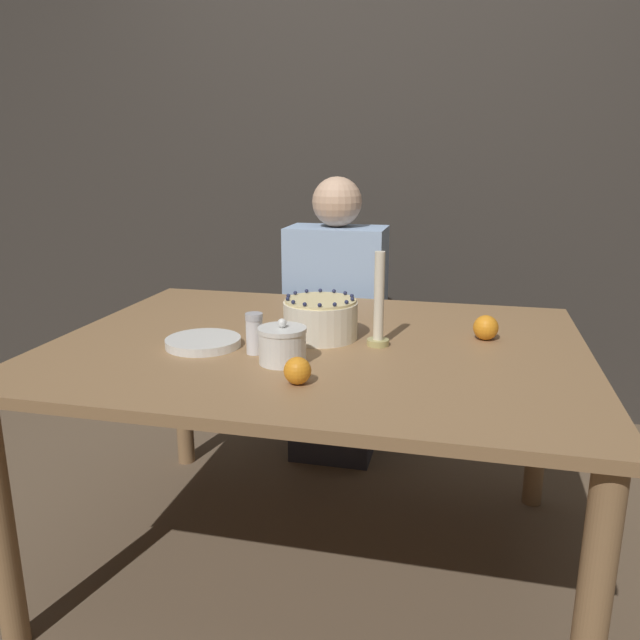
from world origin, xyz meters
TOP-DOWN VIEW (x-y plane):
  - ground_plane at (0.00, 0.00)m, footprint 12.00×12.00m
  - wall_behind at (0.00, 1.40)m, footprint 8.00×0.05m
  - dining_table at (0.00, 0.00)m, footprint 1.53×1.17m
  - cake at (-0.00, 0.04)m, footprint 0.22×0.22m
  - sugar_bowl at (-0.04, -0.21)m, footprint 0.13×0.13m
  - sugar_shaker at (-0.14, -0.15)m, footprint 0.05×0.05m
  - plate_stack at (-0.31, -0.12)m, footprint 0.21×0.21m
  - candle at (0.18, 0.01)m, footprint 0.06×0.06m
  - orange_fruit_0 at (0.04, -0.35)m, footprint 0.07×0.07m
  - orange_fruit_1 at (0.48, 0.14)m, footprint 0.07×0.07m
  - person_man_blue_shirt at (-0.11, 0.79)m, footprint 0.40×0.34m

SIDE VIEW (x-z plane):
  - ground_plane at x=0.00m, z-range 0.00..0.00m
  - person_man_blue_shirt at x=-0.11m, z-range -0.08..1.11m
  - dining_table at x=0.00m, z-range 0.28..1.02m
  - plate_stack at x=-0.31m, z-range 0.74..0.76m
  - orange_fruit_0 at x=0.04m, z-range 0.74..0.81m
  - orange_fruit_1 at x=0.48m, z-range 0.74..0.81m
  - sugar_bowl at x=-0.04m, z-range 0.73..0.85m
  - sugar_shaker at x=-0.14m, z-range 0.74..0.85m
  - cake at x=0.00m, z-range 0.73..0.86m
  - candle at x=0.18m, z-range 0.71..0.98m
  - wall_behind at x=0.00m, z-range 0.00..2.60m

